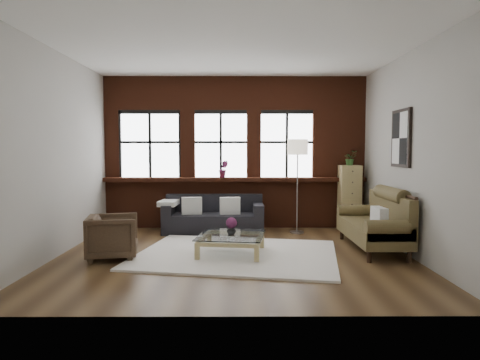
{
  "coord_description": "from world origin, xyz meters",
  "views": [
    {
      "loc": [
        0.07,
        -6.66,
        1.66
      ],
      "look_at": [
        0.1,
        0.6,
        1.15
      ],
      "focal_mm": 32.0,
      "sensor_mm": 36.0,
      "label": 1
    }
  ],
  "objects_px": {
    "vintage_settee": "(372,219)",
    "floor_lamp": "(297,183)",
    "dark_sofa": "(214,214)",
    "drawer_chest": "(349,198)",
    "vase": "(231,230)",
    "armchair": "(113,237)",
    "coffee_table": "(231,245)"
  },
  "relations": [
    {
      "from": "coffee_table",
      "to": "floor_lamp",
      "type": "height_order",
      "value": "floor_lamp"
    },
    {
      "from": "dark_sofa",
      "to": "drawer_chest",
      "type": "distance_m",
      "value": 2.83
    },
    {
      "from": "dark_sofa",
      "to": "vase",
      "type": "distance_m",
      "value": 1.95
    },
    {
      "from": "floor_lamp",
      "to": "dark_sofa",
      "type": "bearing_deg",
      "value": 177.19
    },
    {
      "from": "drawer_chest",
      "to": "floor_lamp",
      "type": "relative_size",
      "value": 0.67
    },
    {
      "from": "vase",
      "to": "drawer_chest",
      "type": "distance_m",
      "value": 3.25
    },
    {
      "from": "armchair",
      "to": "dark_sofa",
      "type": "bearing_deg",
      "value": -45.35
    },
    {
      "from": "dark_sofa",
      "to": "vintage_settee",
      "type": "xyz_separation_m",
      "value": [
        2.73,
        -1.53,
        0.15
      ]
    },
    {
      "from": "coffee_table",
      "to": "drawer_chest",
      "type": "relative_size",
      "value": 0.75
    },
    {
      "from": "armchair",
      "to": "coffee_table",
      "type": "relative_size",
      "value": 0.74
    },
    {
      "from": "floor_lamp",
      "to": "armchair",
      "type": "bearing_deg",
      "value": -146.84
    },
    {
      "from": "dark_sofa",
      "to": "floor_lamp",
      "type": "bearing_deg",
      "value": -2.81
    },
    {
      "from": "dark_sofa",
      "to": "drawer_chest",
      "type": "xyz_separation_m",
      "value": [
        2.81,
        0.25,
        0.31
      ]
    },
    {
      "from": "dark_sofa",
      "to": "coffee_table",
      "type": "height_order",
      "value": "dark_sofa"
    },
    {
      "from": "coffee_table",
      "to": "vase",
      "type": "distance_m",
      "value": 0.24
    },
    {
      "from": "armchair",
      "to": "vase",
      "type": "distance_m",
      "value": 1.82
    },
    {
      "from": "dark_sofa",
      "to": "drawer_chest",
      "type": "bearing_deg",
      "value": 5.03
    },
    {
      "from": "armchair",
      "to": "drawer_chest",
      "type": "relative_size",
      "value": 0.55
    },
    {
      "from": "armchair",
      "to": "coffee_table",
      "type": "xyz_separation_m",
      "value": [
        1.81,
        0.19,
        -0.18
      ]
    },
    {
      "from": "floor_lamp",
      "to": "drawer_chest",
      "type": "bearing_deg",
      "value": 16.22
    },
    {
      "from": "floor_lamp",
      "to": "vintage_settee",
      "type": "bearing_deg",
      "value": -53.88
    },
    {
      "from": "coffee_table",
      "to": "vase",
      "type": "relative_size",
      "value": 6.68
    },
    {
      "from": "floor_lamp",
      "to": "coffee_table",
      "type": "bearing_deg",
      "value": -125.1
    },
    {
      "from": "coffee_table",
      "to": "floor_lamp",
      "type": "bearing_deg",
      "value": 54.9
    },
    {
      "from": "vase",
      "to": "floor_lamp",
      "type": "height_order",
      "value": "floor_lamp"
    },
    {
      "from": "dark_sofa",
      "to": "armchair",
      "type": "height_order",
      "value": "dark_sofa"
    },
    {
      "from": "armchair",
      "to": "vase",
      "type": "relative_size",
      "value": 4.91
    },
    {
      "from": "drawer_chest",
      "to": "dark_sofa",
      "type": "bearing_deg",
      "value": -174.97
    },
    {
      "from": "vintage_settee",
      "to": "coffee_table",
      "type": "relative_size",
      "value": 1.91
    },
    {
      "from": "armchair",
      "to": "floor_lamp",
      "type": "relative_size",
      "value": 0.37
    },
    {
      "from": "vintage_settee",
      "to": "drawer_chest",
      "type": "height_order",
      "value": "drawer_chest"
    },
    {
      "from": "vintage_settee",
      "to": "floor_lamp",
      "type": "height_order",
      "value": "floor_lamp"
    }
  ]
}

